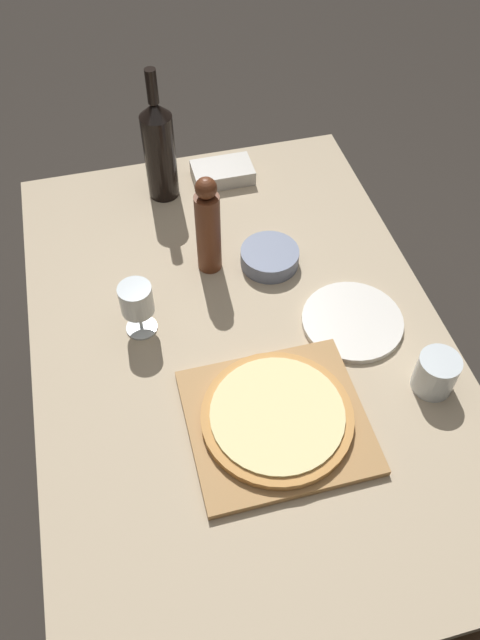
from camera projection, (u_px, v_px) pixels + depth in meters
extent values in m
plane|color=#2D2823|center=(240.00, 483.00, 2.02)|extent=(12.00, 12.00, 0.00)
cube|color=tan|center=(240.00, 341.00, 1.42)|extent=(0.93, 1.37, 0.03)
cylinder|color=brown|center=(74.00, 289.00, 2.04)|extent=(0.06, 0.06, 0.75)
cylinder|color=brown|center=(308.00, 246.00, 2.17)|extent=(0.06, 0.06, 0.75)
cube|color=#A87A47|center=(277.00, 421.00, 1.27)|extent=(0.36, 0.33, 0.02)
cylinder|color=#C68947|center=(277.00, 417.00, 1.25)|extent=(0.31, 0.31, 0.02)
cylinder|color=beige|center=(277.00, 414.00, 1.24)|extent=(0.27, 0.27, 0.01)
cylinder|color=black|center=(160.00, 157.00, 1.63)|extent=(0.08, 0.08, 0.24)
cone|color=black|center=(155.00, 110.00, 1.52)|extent=(0.08, 0.08, 0.04)
cylinder|color=black|center=(152.00, 86.00, 1.48)|extent=(0.03, 0.03, 0.09)
cylinder|color=#5B2D19|center=(208.00, 233.00, 1.47)|extent=(0.06, 0.06, 0.22)
sphere|color=#5B2D19|center=(206.00, 188.00, 1.36)|extent=(0.05, 0.05, 0.05)
cylinder|color=silver|center=(142.00, 327.00, 1.43)|extent=(0.07, 0.07, 0.00)
cylinder|color=silver|center=(140.00, 318.00, 1.40)|extent=(0.01, 0.01, 0.06)
cylinder|color=silver|center=(136.00, 299.00, 1.35)|extent=(0.07, 0.07, 0.07)
cylinder|color=slate|center=(270.00, 257.00, 1.54)|extent=(0.14, 0.14, 0.04)
cylinder|color=silver|center=(436.00, 373.00, 1.29)|extent=(0.09, 0.09, 0.09)
cylinder|color=silver|center=(352.00, 321.00, 1.43)|extent=(0.23, 0.23, 0.01)
cube|color=#BCB7AD|center=(223.00, 173.00, 1.75)|extent=(0.17, 0.10, 0.04)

